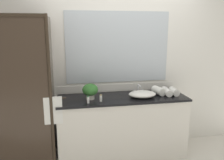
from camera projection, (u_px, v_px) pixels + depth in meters
ground_plane at (122, 155)px, 3.41m from camera, size 8.00×8.00×0.00m
wall_back_with_mirror at (118, 64)px, 3.45m from camera, size 4.40×0.06×2.60m
vanity_cabinet at (122, 127)px, 3.32m from camera, size 1.80×0.58×0.90m
shower_enclosure at (24, 98)px, 2.77m from camera, size 1.20×0.59×2.00m
sink_basin at (142, 94)px, 3.20m from camera, size 0.38×0.30×0.09m
faucet at (138, 90)px, 3.38m from camera, size 0.17×0.15×0.14m
potted_plant at (90, 90)px, 3.09m from camera, size 0.21×0.21×0.21m
amenity_bottle_conditioner at (88, 100)px, 2.93m from camera, size 0.03×0.03×0.09m
amenity_bottle_body_wash at (101, 98)px, 3.01m from camera, size 0.03×0.03×0.10m
rolled_towel_near_edge at (174, 91)px, 3.32m from camera, size 0.12×0.23×0.10m
rolled_towel_middle at (167, 92)px, 3.30m from camera, size 0.12×0.26×0.10m
rolled_towel_far_edge at (159, 91)px, 3.32m from camera, size 0.16×0.23×0.11m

